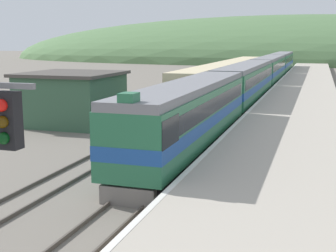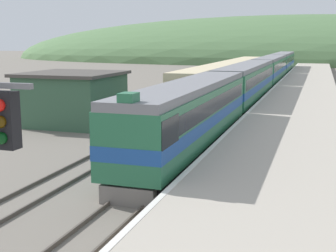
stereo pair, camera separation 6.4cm
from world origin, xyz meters
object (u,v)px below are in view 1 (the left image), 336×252
siding_train (227,76)px  express_train_lead_car (189,115)px  carriage_third (270,69)px  carriage_fourth (282,62)px  carriage_second (246,83)px

siding_train → express_train_lead_car: bearing=-82.9°
carriage_third → siding_train: carriage_third is taller
carriage_fourth → siding_train: 33.98m
express_train_lead_car → carriage_fourth: size_ratio=0.86×
carriage_second → carriage_third: bearing=90.0°
carriage_second → carriage_fourth: (0.00, 46.16, 0.00)m
carriage_second → express_train_lead_car: bearing=-90.0°
carriage_third → carriage_fourth: bearing=90.0°
carriage_fourth → siding_train: bearing=-97.2°
express_train_lead_car → carriage_second: 21.75m
carriage_second → carriage_fourth: bearing=90.0°
carriage_second → carriage_third: 23.08m
carriage_second → carriage_third: (0.00, 23.08, 0.00)m
carriage_fourth → express_train_lead_car: bearing=-90.0°
express_train_lead_car → carriage_third: size_ratio=0.86×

